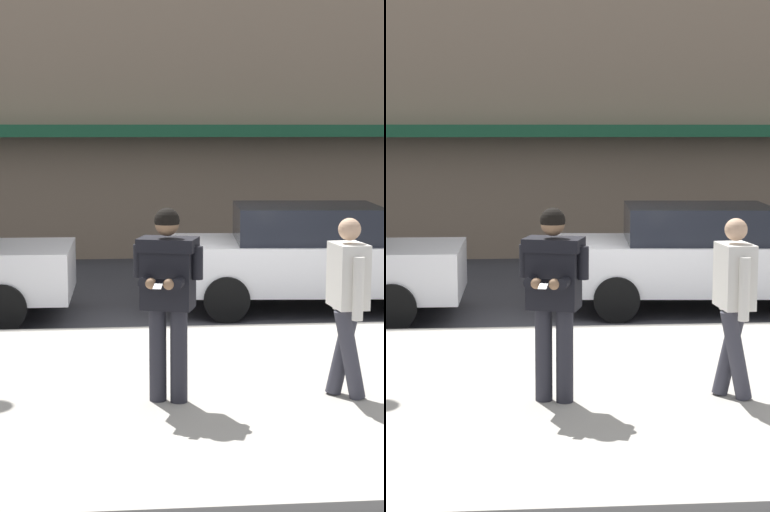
% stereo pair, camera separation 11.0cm
% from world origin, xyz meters
% --- Properties ---
extents(ground_plane, '(80.00, 80.00, 0.00)m').
position_xyz_m(ground_plane, '(0.00, 0.00, 0.00)').
color(ground_plane, '#333338').
extents(sidewalk, '(32.00, 5.30, 0.14)m').
position_xyz_m(sidewalk, '(1.00, -2.85, 0.07)').
color(sidewalk, '#A8A399').
rests_on(sidewalk, ground).
extents(curb_paint_line, '(28.00, 0.12, 0.01)m').
position_xyz_m(curb_paint_line, '(1.00, 0.05, 0.00)').
color(curb_paint_line, silver).
rests_on(curb_paint_line, ground).
extents(parked_sedan_mid, '(4.63, 2.19, 1.54)m').
position_xyz_m(parked_sedan_mid, '(1.58, 1.34, 0.79)').
color(parked_sedan_mid, silver).
rests_on(parked_sedan_mid, ground).
extents(man_texting_on_phone, '(0.62, 0.64, 1.81)m').
position_xyz_m(man_texting_on_phone, '(-0.89, -3.24, 1.25)').
color(man_texting_on_phone, '#23232B').
rests_on(man_texting_on_phone, sidewalk).
extents(pedestrian_in_light_coat, '(0.36, 0.60, 1.70)m').
position_xyz_m(pedestrian_in_light_coat, '(0.79, -3.23, 1.11)').
color(pedestrian_in_light_coat, '#33333D').
rests_on(pedestrian_in_light_coat, sidewalk).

